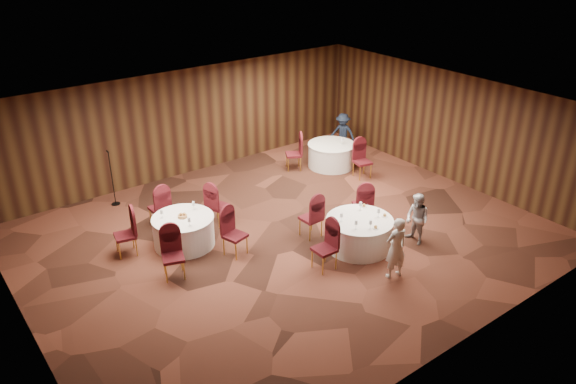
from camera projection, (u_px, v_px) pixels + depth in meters
ground at (286, 237)px, 13.84m from camera, size 12.00×12.00×0.00m
room_shell at (286, 164)px, 12.98m from camera, size 12.00×12.00×12.00m
table_main at (359, 233)px, 13.27m from camera, size 1.59×1.59×0.74m
table_left at (184, 231)px, 13.36m from camera, size 1.47×1.47×0.74m
table_right at (331, 155)px, 17.68m from camera, size 1.49×1.49×0.74m
chairs_main at (333, 223)px, 13.46m from camera, size 2.78×1.83×1.00m
chairs_left at (182, 227)px, 13.27m from camera, size 3.11×2.90×1.00m
chairs_right at (328, 158)px, 17.12m from camera, size 1.94×2.40×1.00m
tabletop_main at (367, 215)px, 13.07m from camera, size 1.08×1.08×0.22m
tabletop_left at (182, 214)px, 13.16m from camera, size 0.87×0.81×0.22m
tabletop_right at (342, 139)px, 17.44m from camera, size 0.08×0.08×0.22m
mic_stand at (114, 189)px, 15.24m from camera, size 0.24×0.24×1.56m
woman_a at (396, 248)px, 12.02m from camera, size 0.57×0.42×1.44m
woman_b at (417, 219)px, 13.35m from camera, size 0.53×0.66×1.27m
man_c at (343, 133)px, 18.62m from camera, size 0.83×1.00×1.34m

